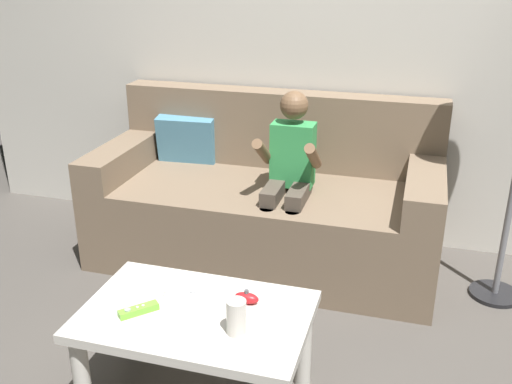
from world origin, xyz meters
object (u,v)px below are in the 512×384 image
object	(u,v)px
coffee_table	(196,328)
game_remote_lime_far_corner	(138,310)
game_remote_white_near_edge	(183,294)
soda_can	(236,317)
person_seated_on_couch	(289,175)
couch	(266,204)
nunchuk_red	(247,298)

from	to	relation	value
coffee_table	game_remote_lime_far_corner	xyz separation A→B (m)	(-0.19, -0.06, 0.08)
coffee_table	game_remote_white_near_edge	xyz separation A→B (m)	(-0.08, 0.08, 0.08)
soda_can	person_seated_on_couch	bearing A→B (deg)	94.27
coffee_table	game_remote_white_near_edge	distance (m)	0.14
couch	game_remote_lime_far_corner	bearing A→B (deg)	-95.32
game_remote_white_near_edge	game_remote_lime_far_corner	xyz separation A→B (m)	(-0.11, -0.14, 0.00)
person_seated_on_couch	nunchuk_red	distance (m)	0.92
couch	nunchuk_red	world-z (taller)	couch
coffee_table	soda_can	xyz separation A→B (m)	(0.17, -0.08, 0.13)
couch	coffee_table	bearing A→B (deg)	-86.62
person_seated_on_couch	game_remote_lime_far_corner	size ratio (longest dim) A/B	7.47
nunchuk_red	game_remote_white_near_edge	bearing A→B (deg)	-173.91
coffee_table	soda_can	bearing A→B (deg)	-23.62
game_remote_white_near_edge	game_remote_lime_far_corner	distance (m)	0.18
person_seated_on_couch	game_remote_lime_far_corner	world-z (taller)	person_seated_on_couch
nunchuk_red	coffee_table	bearing A→B (deg)	-146.41
couch	game_remote_lime_far_corner	world-z (taller)	couch
person_seated_on_couch	game_remote_lime_far_corner	bearing A→B (deg)	-104.59
person_seated_on_couch	soda_can	world-z (taller)	person_seated_on_couch
person_seated_on_couch	coffee_table	size ratio (longest dim) A/B	1.19
person_seated_on_couch	nunchuk_red	world-z (taller)	person_seated_on_couch
person_seated_on_couch	game_remote_lime_far_corner	distance (m)	1.12
coffee_table	game_remote_lime_far_corner	size ratio (longest dim) A/B	6.28
nunchuk_red	game_remote_lime_far_corner	distance (m)	0.38
game_remote_lime_far_corner	game_remote_white_near_edge	bearing A→B (deg)	52.71
person_seated_on_couch	nunchuk_red	size ratio (longest dim) A/B	10.35
soda_can	game_remote_lime_far_corner	bearing A→B (deg)	178.04
couch	coffee_table	distance (m)	1.19
couch	game_remote_lime_far_corner	xyz separation A→B (m)	(-0.12, -1.25, 0.10)
nunchuk_red	soda_can	size ratio (longest dim) A/B	0.75
person_seated_on_couch	coffee_table	world-z (taller)	person_seated_on_couch
game_remote_white_near_edge	person_seated_on_couch	bearing A→B (deg)	79.58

